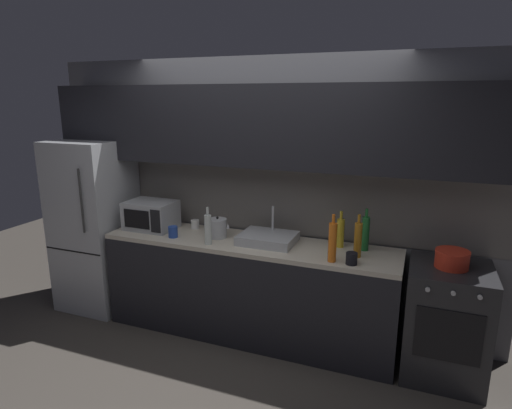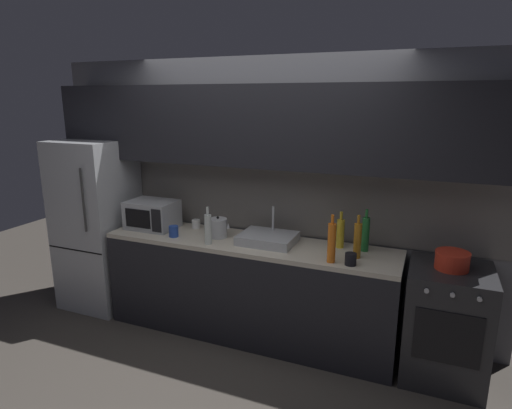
# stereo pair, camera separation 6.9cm
# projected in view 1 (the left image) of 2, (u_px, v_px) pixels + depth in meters

# --- Properties ---
(ground_plane) EXTENTS (10.00, 10.00, 0.00)m
(ground_plane) POSITION_uv_depth(u_px,v_px,m) (202.00, 392.00, 3.21)
(ground_plane) COLOR #3D3833
(back_wall) EXTENTS (4.38, 0.44, 2.50)m
(back_wall) POSITION_uv_depth(u_px,v_px,m) (260.00, 164.00, 3.92)
(back_wall) COLOR slate
(back_wall) RESTS_ON ground
(counter_run) EXTENTS (2.64, 0.60, 0.90)m
(counter_run) POSITION_uv_depth(u_px,v_px,m) (248.00, 288.00, 3.91)
(counter_run) COLOR black
(counter_run) RESTS_ON ground
(refrigerator) EXTENTS (0.68, 0.69, 1.73)m
(refrigerator) POSITION_uv_depth(u_px,v_px,m) (95.00, 225.00, 4.41)
(refrigerator) COLOR #ADAFB5
(refrigerator) RESTS_ON ground
(oven_range) EXTENTS (0.60, 0.62, 0.90)m
(oven_range) POSITION_uv_depth(u_px,v_px,m) (446.00, 322.00, 3.33)
(oven_range) COLOR #232326
(oven_range) RESTS_ON ground
(microwave) EXTENTS (0.46, 0.35, 0.27)m
(microwave) POSITION_uv_depth(u_px,v_px,m) (151.00, 215.00, 4.15)
(microwave) COLOR #A8AAAF
(microwave) RESTS_ON counter_run
(sink_basin) EXTENTS (0.48, 0.38, 0.30)m
(sink_basin) POSITION_uv_depth(u_px,v_px,m) (268.00, 238.00, 3.76)
(sink_basin) COLOR #ADAFB5
(sink_basin) RESTS_ON counter_run
(kettle) EXTENTS (0.20, 0.17, 0.20)m
(kettle) POSITION_uv_depth(u_px,v_px,m) (218.00, 228.00, 3.90)
(kettle) COLOR #B7BABF
(kettle) RESTS_ON counter_run
(wine_bottle_orange) EXTENTS (0.06, 0.06, 0.38)m
(wine_bottle_orange) POSITION_uv_depth(u_px,v_px,m) (332.00, 242.00, 3.30)
(wine_bottle_orange) COLOR orange
(wine_bottle_orange) RESTS_ON counter_run
(wine_bottle_amber) EXTENTS (0.06, 0.06, 0.35)m
(wine_bottle_amber) POSITION_uv_depth(u_px,v_px,m) (358.00, 239.00, 3.40)
(wine_bottle_amber) COLOR #B27019
(wine_bottle_amber) RESTS_ON counter_run
(wine_bottle_yellow) EXTENTS (0.07, 0.07, 0.31)m
(wine_bottle_yellow) POSITION_uv_depth(u_px,v_px,m) (340.00, 232.00, 3.64)
(wine_bottle_yellow) COLOR gold
(wine_bottle_yellow) RESTS_ON counter_run
(wine_bottle_green) EXTENTS (0.06, 0.06, 0.36)m
(wine_bottle_green) POSITION_uv_depth(u_px,v_px,m) (365.00, 233.00, 3.55)
(wine_bottle_green) COLOR #1E6B2D
(wine_bottle_green) RESTS_ON counter_run
(wine_bottle_clear) EXTENTS (0.06, 0.06, 0.33)m
(wine_bottle_clear) POSITION_uv_depth(u_px,v_px,m) (208.00, 229.00, 3.70)
(wine_bottle_clear) COLOR silver
(wine_bottle_clear) RESTS_ON counter_run
(mug_dark) EXTENTS (0.09, 0.09, 0.09)m
(mug_dark) POSITION_uv_depth(u_px,v_px,m) (352.00, 258.00, 3.27)
(mug_dark) COLOR black
(mug_dark) RESTS_ON counter_run
(mug_white) EXTENTS (0.08, 0.08, 0.09)m
(mug_white) POSITION_uv_depth(u_px,v_px,m) (195.00, 224.00, 4.17)
(mug_white) COLOR silver
(mug_white) RESTS_ON counter_run
(mug_blue) EXTENTS (0.09, 0.09, 0.10)m
(mug_blue) POSITION_uv_depth(u_px,v_px,m) (173.00, 232.00, 3.91)
(mug_blue) COLOR #234299
(mug_blue) RESTS_ON counter_run
(cooking_pot) EXTENTS (0.25, 0.25, 0.13)m
(cooking_pot) POSITION_uv_depth(u_px,v_px,m) (452.00, 259.00, 3.20)
(cooking_pot) COLOR red
(cooking_pot) RESTS_ON oven_range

